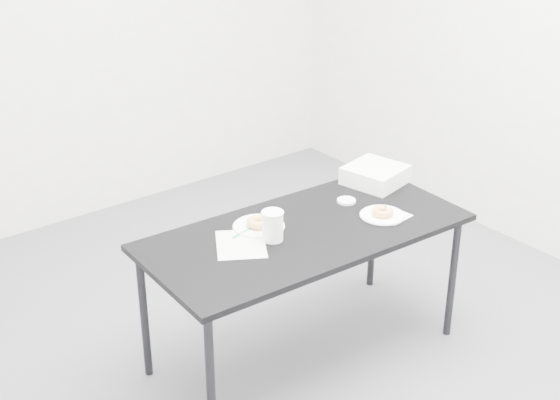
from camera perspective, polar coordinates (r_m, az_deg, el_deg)
floor at (r=3.94m, az=-1.36°, el=-11.26°), size 4.00×4.00×0.00m
wall_back at (r=5.02m, az=-15.69°, el=12.95°), size 4.00×0.02×2.70m
wall_right at (r=4.75m, az=18.64°, el=11.89°), size 0.02×4.00×2.70m
table at (r=3.62m, az=1.86°, el=-2.89°), size 1.55×0.78×0.69m
scorecard at (r=3.47m, az=-2.88°, el=-3.24°), size 0.33×0.35×0.00m
logo_patch at (r=3.57m, az=-2.58°, el=-2.29°), size 0.06×0.06×0.00m
pen at (r=3.55m, az=-2.77°, el=-2.40°), size 0.13×0.03×0.01m
napkin at (r=3.75m, az=8.15°, el=-1.13°), size 0.17×0.17×0.00m
plate_near at (r=3.74m, az=7.50°, el=-1.12°), size 0.22×0.22×0.01m
donut_near at (r=3.73m, az=7.51°, el=-0.85°), size 0.10×0.10×0.03m
plate_far at (r=3.61m, az=-1.57°, el=-1.93°), size 0.24×0.24×0.01m
donut_far at (r=3.60m, az=-1.57°, el=-1.62°), size 0.15×0.15×0.04m
coffee_cup at (r=3.47m, az=-0.54°, el=-1.89°), size 0.09×0.09×0.14m
cup_lid at (r=3.86m, az=4.88°, el=-0.06°), size 0.09×0.09×0.01m
bakery_box at (r=4.08m, az=6.98°, el=1.85°), size 0.33×0.33×0.09m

